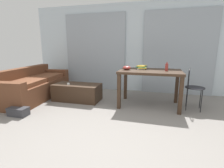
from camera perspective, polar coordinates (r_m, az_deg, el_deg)
The scene contains 12 objects.
ground_plane at distance 3.24m, azimuth 2.39°, elevation -10.27°, with size 7.31×7.31×0.00m, color gray.
wall_back at distance 4.88m, azimuth 7.65°, elevation 11.96°, with size 6.06×0.10×2.44m, color silver.
curtains at distance 4.80m, azimuth 7.47°, elevation 10.52°, with size 4.14×0.03×2.20m.
couch at distance 4.63m, azimuth -25.10°, elevation -0.61°, with size 1.03×2.14×0.75m.
coffee_table at distance 4.10m, azimuth -11.76°, elevation -2.72°, with size 1.10×0.54×0.39m.
craft_table at distance 3.63m, azimuth 12.82°, elevation 2.89°, with size 1.28×0.81×0.78m.
wire_chair at distance 3.72m, azimuth 25.54°, elevation 0.06°, with size 0.37×0.39×0.85m.
bottle_near at distance 3.62m, azimuth 18.12°, elevation 5.49°, with size 0.06×0.06×0.18m.
bowl at distance 3.62m, azimuth 5.04°, elevation 5.52°, with size 0.17×0.17×0.08m, color #9E3833.
book_stack at distance 3.78m, azimuth 10.02°, elevation 5.63°, with size 0.24×0.32×0.08m.
tv_remote_primary at distance 4.09m, azimuth -14.63°, elevation 0.08°, with size 0.05×0.17×0.02m, color #B7B7B2.
shoebox at distance 3.61m, azimuth -29.27°, elevation -8.16°, with size 0.37×0.21×0.16m.
Camera 1 is at (0.65, -1.79, 1.25)m, focal length 26.85 mm.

